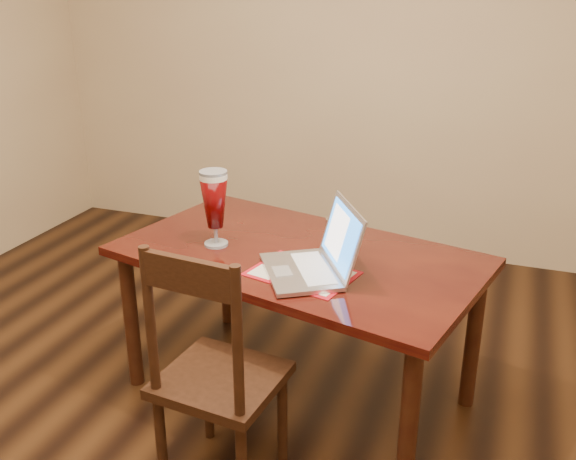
% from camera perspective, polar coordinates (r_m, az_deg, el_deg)
% --- Properties ---
extents(dining_table, '(1.60, 1.13, 1.00)m').
position_cam_1_polar(dining_table, '(2.63, 0.58, -3.28)').
color(dining_table, '#441109').
rests_on(dining_table, ground).
extents(dining_chair, '(0.44, 0.42, 0.95)m').
position_cam_1_polar(dining_chair, '(2.27, -6.45, -12.84)').
color(dining_chair, '#331A0E').
rests_on(dining_chair, ground).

